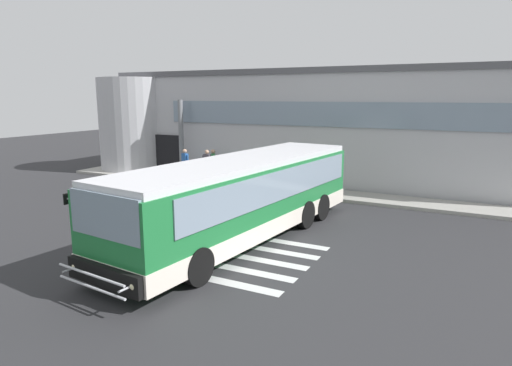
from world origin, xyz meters
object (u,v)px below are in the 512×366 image
Objects in this scene: passenger_at_curb_edge at (214,162)px; bus_main_foreground at (242,200)px; passenger_by_doorway at (207,163)px; safety_bollard_yellow at (261,185)px; entry_support_column at (181,138)px; passenger_near_column at (185,162)px.

bus_main_foreground is at bearing -52.20° from passenger_at_curb_edge.
passenger_by_doorway is (-6.37, 7.60, -0.25)m from bus_main_foreground.
passenger_at_curb_edge reaches higher than safety_bollard_yellow.
passenger_at_curb_edge is 1.86× the size of safety_bollard_yellow.
entry_support_column reaches higher than passenger_by_doorway.
passenger_at_curb_edge is (2.31, -0.23, -1.20)m from entry_support_column.
passenger_at_curb_edge is at bearing 50.71° from passenger_by_doorway.
entry_support_column is 2.46m from passenger_by_doorway.
passenger_by_doorway is (1.27, 0.27, 0.00)m from passenger_near_column.
passenger_by_doorway is at bearing -14.32° from entry_support_column.
entry_support_column reaches higher than bus_main_foreground.
passenger_by_doorway is at bearing 161.96° from safety_bollard_yellow.
entry_support_column reaches higher than safety_bollard_yellow.
passenger_at_curb_edge is 4.04m from safety_bollard_yellow.
safety_bollard_yellow is (-2.46, 6.33, -0.88)m from bus_main_foreground.
passenger_near_column is at bearing 169.00° from safety_bollard_yellow.
passenger_near_column is 1.00× the size of passenger_at_curb_edge.
bus_main_foreground is 10.00m from passenger_at_curb_edge.
passenger_by_doorway is 1.00× the size of passenger_at_curb_edge.
entry_support_column is 2.58× the size of passenger_near_column.
passenger_by_doorway reaches higher than safety_bollard_yellow.
safety_bollard_yellow is at bearing 111.25° from bus_main_foreground.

